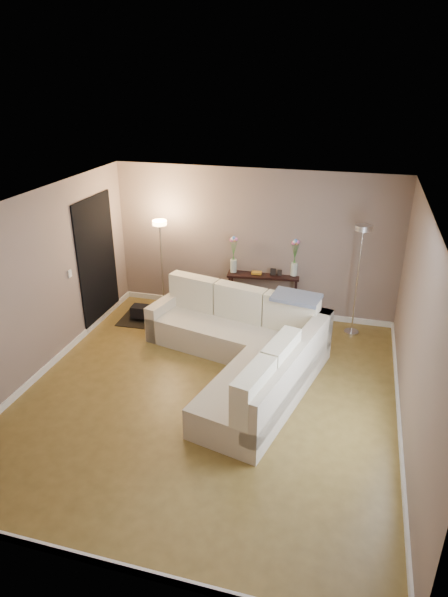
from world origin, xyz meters
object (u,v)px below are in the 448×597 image
(console_table, at_px, (258,291))
(floor_lamp_unlit, at_px, (360,259))
(floor_lamp_lit, at_px, (161,249))
(sectional_sofa, at_px, (245,346))

(console_table, relative_size, floor_lamp_unlit, 0.69)
(floor_lamp_lit, bearing_deg, console_table, 12.86)
(floor_lamp_unlit, bearing_deg, console_table, 169.58)
(floor_lamp_lit, bearing_deg, floor_lamp_unlit, 1.25)
(sectional_sofa, relative_size, floor_lamp_unlit, 1.73)
(floor_lamp_lit, relative_size, floor_lamp_unlit, 0.92)
(console_table, xyz_separation_m, floor_lamp_lit, (-1.68, -0.38, 0.78))
(sectional_sofa, height_order, floor_lamp_lit, floor_lamp_lit)
(sectional_sofa, xyz_separation_m, floor_lamp_lit, (-1.86, 1.47, 0.85))
(floor_lamp_lit, distance_m, floor_lamp_unlit, 3.36)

